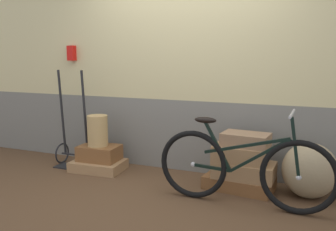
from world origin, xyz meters
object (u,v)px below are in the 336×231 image
(suitcase_1, at_px, (99,153))
(bicycle, at_px, (242,169))
(suitcase_3, at_px, (244,170))
(suitcase_5, at_px, (246,140))
(luggage_trolley, at_px, (74,144))
(burlap_sack, at_px, (310,170))
(suitcase_2, at_px, (239,183))
(wicker_basket, at_px, (98,131))
(suitcase_4, at_px, (240,154))
(suitcase_0, at_px, (98,165))

(suitcase_1, distance_m, bicycle, 1.93)
(suitcase_3, height_order, suitcase_5, suitcase_5)
(luggage_trolley, relative_size, burlap_sack, 2.20)
(suitcase_1, xyz_separation_m, luggage_trolley, (-0.41, 0.02, 0.07))
(suitcase_2, distance_m, luggage_trolley, 2.19)
(wicker_basket, bearing_deg, suitcase_5, 0.58)
(suitcase_5, xyz_separation_m, burlap_sack, (0.64, 0.03, -0.27))
(suitcase_3, xyz_separation_m, suitcase_4, (-0.04, -0.01, 0.17))
(suitcase_5, relative_size, wicker_basket, 1.26)
(suitcase_4, xyz_separation_m, suitcase_5, (0.05, 0.03, 0.15))
(wicker_basket, distance_m, bicycle, 1.94)
(suitcase_5, bearing_deg, suitcase_3, -92.83)
(suitcase_0, relative_size, bicycle, 0.37)
(suitcase_2, xyz_separation_m, suitcase_4, (0.01, -0.03, 0.33))
(suitcase_2, height_order, suitcase_4, suitcase_4)
(suitcase_3, bearing_deg, suitcase_5, 83.78)
(suitcase_1, bearing_deg, wicker_basket, -136.60)
(suitcase_0, height_order, burlap_sack, burlap_sack)
(suitcase_4, bearing_deg, wicker_basket, 179.11)
(suitcase_4, relative_size, bicycle, 0.33)
(suitcase_1, height_order, suitcase_2, suitcase_1)
(suitcase_2, distance_m, suitcase_4, 0.33)
(suitcase_1, xyz_separation_m, burlap_sack, (2.47, 0.04, 0.07))
(suitcase_0, distance_m, suitcase_1, 0.16)
(suitcase_3, bearing_deg, suitcase_0, -177.57)
(luggage_trolley, relative_size, bicycle, 0.73)
(suitcase_1, bearing_deg, suitcase_3, -3.57)
(suitcase_1, xyz_separation_m, suitcase_3, (1.82, -0.01, 0.01))
(suitcase_0, relative_size, burlap_sack, 1.12)
(suitcase_5, bearing_deg, wicker_basket, -174.04)
(suitcase_1, height_order, wicker_basket, wicker_basket)
(wicker_basket, relative_size, luggage_trolley, 0.31)
(suitcase_2, bearing_deg, suitcase_0, -172.47)
(suitcase_5, relative_size, burlap_sack, 0.85)
(suitcase_4, height_order, suitcase_5, suitcase_5)
(suitcase_4, height_order, luggage_trolley, luggage_trolley)
(suitcase_3, xyz_separation_m, burlap_sack, (0.65, 0.05, 0.06))
(suitcase_0, relative_size, suitcase_2, 0.89)
(suitcase_4, xyz_separation_m, bicycle, (0.10, -0.40, -0.03))
(suitcase_2, distance_m, suitcase_3, 0.16)
(suitcase_3, relative_size, luggage_trolley, 0.51)
(suitcase_0, height_order, suitcase_2, suitcase_2)
(wicker_basket, xyz_separation_m, burlap_sack, (2.48, 0.05, -0.22))
(suitcase_0, height_order, wicker_basket, wicker_basket)
(suitcase_0, height_order, suitcase_1, suitcase_1)
(suitcase_0, bearing_deg, bicycle, -15.94)
(suitcase_2, bearing_deg, suitcase_5, 9.97)
(suitcase_0, bearing_deg, suitcase_1, 80.87)
(suitcase_2, relative_size, suitcase_4, 1.26)
(luggage_trolley, distance_m, bicycle, 2.33)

